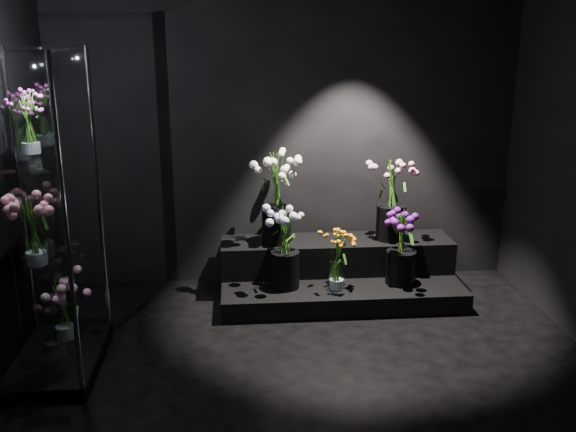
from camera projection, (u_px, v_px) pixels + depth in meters
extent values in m
plane|color=black|center=(315.00, 395.00, 4.01)|extent=(4.00, 4.00, 0.00)
plane|color=black|center=(288.00, 126.00, 5.53)|extent=(4.00, 0.00, 4.00)
plane|color=black|center=(414.00, 345.00, 1.71)|extent=(4.00, 0.00, 4.00)
cube|color=black|center=(340.00, 288.00, 5.46)|extent=(2.00, 0.89, 0.17)
cube|color=black|center=(336.00, 255.00, 5.61)|extent=(2.00, 0.45, 0.28)
cube|color=black|center=(58.00, 359.00, 4.35)|extent=(0.57, 0.96, 0.10)
cube|color=white|center=(46.00, 253.00, 4.14)|extent=(0.51, 0.90, 0.01)
cube|color=white|center=(35.00, 159.00, 3.96)|extent=(0.51, 0.90, 0.01)
cylinder|color=white|center=(337.00, 275.00, 5.19)|extent=(0.12, 0.12, 0.24)
cylinder|color=black|center=(285.00, 270.00, 5.22)|extent=(0.23, 0.23, 0.31)
cylinder|color=black|center=(401.00, 267.00, 5.31)|extent=(0.24, 0.24, 0.28)
cylinder|color=black|center=(277.00, 224.00, 5.45)|extent=(0.25, 0.25, 0.33)
cylinder|color=black|center=(391.00, 222.00, 5.54)|extent=(0.25, 0.25, 0.30)
cylinder|color=white|center=(36.00, 246.00, 3.89)|extent=(0.13, 0.13, 0.23)
cylinder|color=white|center=(30.00, 137.00, 4.06)|extent=(0.12, 0.12, 0.21)
cylinder|color=white|center=(64.00, 321.00, 4.51)|extent=(0.14, 0.14, 0.27)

